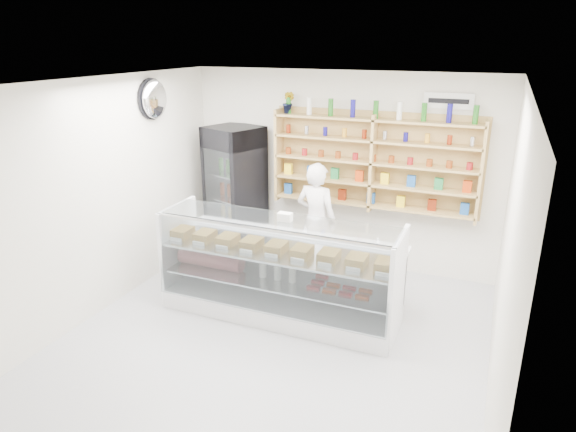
% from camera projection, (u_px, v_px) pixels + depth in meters
% --- Properties ---
extents(room, '(5.00, 5.00, 5.00)m').
position_uv_depth(room, '(268.00, 226.00, 5.20)').
color(room, '#A3A3A8').
rests_on(room, ground).
extents(display_counter, '(2.86, 0.85, 1.24)m').
position_uv_depth(display_counter, '(280.00, 288.00, 6.19)').
color(display_counter, white).
rests_on(display_counter, floor).
extents(shop_worker, '(0.65, 0.48, 1.64)m').
position_uv_depth(shop_worker, '(316.00, 221.00, 7.09)').
color(shop_worker, white).
rests_on(shop_worker, floor).
extents(drinks_cooler, '(0.91, 0.89, 1.99)m').
position_uv_depth(drinks_cooler, '(235.00, 192.00, 7.75)').
color(drinks_cooler, black).
rests_on(drinks_cooler, floor).
extents(wall_shelving, '(2.84, 0.28, 1.33)m').
position_uv_depth(wall_shelving, '(373.00, 163.00, 7.00)').
color(wall_shelving, tan).
rests_on(wall_shelving, back_wall).
extents(potted_plant, '(0.18, 0.15, 0.31)m').
position_uv_depth(potted_plant, '(288.00, 102.00, 7.21)').
color(potted_plant, '#1E6626').
rests_on(potted_plant, wall_shelving).
extents(security_mirror, '(0.15, 0.50, 0.50)m').
position_uv_depth(security_mirror, '(155.00, 99.00, 6.69)').
color(security_mirror, silver).
rests_on(security_mirror, left_wall).
extents(wall_sign, '(0.62, 0.03, 0.20)m').
position_uv_depth(wall_sign, '(449.00, 101.00, 6.51)').
color(wall_sign, white).
rests_on(wall_sign, back_wall).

